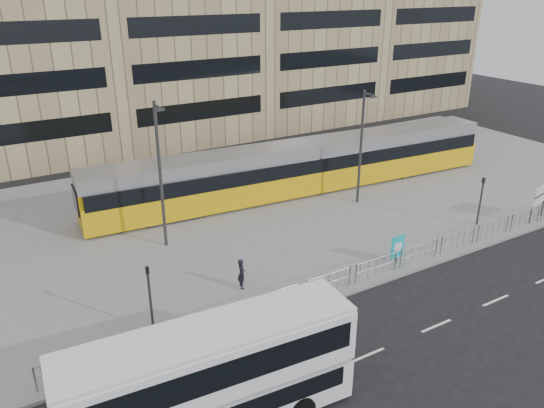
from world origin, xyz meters
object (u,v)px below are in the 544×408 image
double_decker_bus (212,376)px  ad_panel (398,247)px  station_sign (540,196)px  traffic_light_west (149,290)px  tram (302,167)px  lamp_post_east (362,143)px  lamp_post_west (160,171)px  traffic_light_east (481,195)px  pedestrian (242,274)px

double_decker_bus → ad_panel: bearing=25.3°
station_sign → traffic_light_west: 24.92m
tram → lamp_post_east: 4.97m
traffic_light_west → lamp_post_west: size_ratio=0.37×
double_decker_bus → traffic_light_east: 21.89m
traffic_light_east → lamp_post_east: lamp_post_east is taller
lamp_post_east → pedestrian: bearing=-154.5°
station_sign → traffic_light_west: (-24.89, 1.23, 0.41)m
double_decker_bus → lamp_post_east: bearing=41.3°
station_sign → ad_panel: (-11.61, 0.27, -0.63)m
ad_panel → double_decker_bus: bearing=-158.5°
ad_panel → lamp_post_east: (3.63, 7.74, 3.29)m
ad_panel → traffic_light_west: bearing=175.8°
double_decker_bus → station_sign: (24.82, 4.96, -0.43)m
pedestrian → ad_panel: bearing=-86.2°
traffic_light_west → lamp_post_west: 8.41m
tram → station_sign: 15.55m
lamp_post_east → traffic_light_west: bearing=-158.2°
double_decker_bus → traffic_light_east: (20.95, 6.33, -0.01)m
station_sign → traffic_light_east: bearing=148.4°
traffic_light_east → lamp_post_west: bearing=136.6°
pedestrian → traffic_light_east: size_ratio=0.51×
lamp_post_east → tram: bearing=120.2°
pedestrian → lamp_post_east: size_ratio=0.20×
traffic_light_west → traffic_light_east: (21.02, 0.13, 0.00)m
traffic_light_west → tram: bearing=45.5°
pedestrian → traffic_light_west: 5.17m
double_decker_bus → lamp_post_west: size_ratio=1.20×
pedestrian → lamp_post_west: (-1.63, 6.26, 3.76)m
station_sign → double_decker_bus: bearing=179.1°
lamp_post_west → station_sign: bearing=-21.6°
traffic_light_west → lamp_post_west: lamp_post_west is taller
traffic_light_east → lamp_post_west: (-17.73, 7.17, 2.58)m
tram → traffic_light_west: 18.11m
station_sign → pedestrian: size_ratio=1.43×
ad_panel → station_sign: bearing=-1.4°
tram → traffic_light_west: bearing=-140.4°
tram → lamp_post_east: bearing=-55.8°
traffic_light_east → lamp_post_east: 8.12m
traffic_light_east → lamp_post_west: 19.29m
ad_panel → traffic_light_west: (-13.28, 0.96, 1.05)m
traffic_light_east → lamp_post_east: (-4.11, 6.64, 2.24)m
traffic_light_west → lamp_post_east: size_ratio=0.40×
double_decker_bus → traffic_light_east: double_decker_bus is taller
tram → traffic_light_west: tram is taller
traffic_light_west → lamp_post_west: bearing=75.6°
traffic_light_east → lamp_post_east: bearing=100.3°
tram → station_sign: tram is taller
double_decker_bus → tram: (14.66, 16.73, -0.18)m
station_sign → traffic_light_west: traffic_light_west is taller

